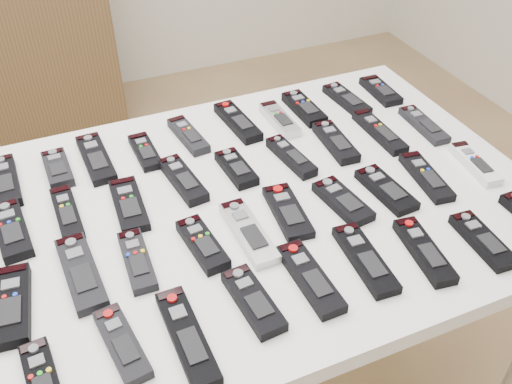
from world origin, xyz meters
name	(u,v)px	position (x,y,z in m)	size (l,w,h in m)	color
ground	(211,369)	(0.00, 0.00, 0.00)	(4.00, 4.00, 0.00)	#906649
table	(256,219)	(0.10, -0.14, 0.72)	(1.25, 0.88, 0.78)	white
remote_0	(5,182)	(-0.41, 0.13, 0.79)	(0.06, 0.18, 0.02)	black
remote_1	(58,169)	(-0.29, 0.13, 0.79)	(0.05, 0.14, 0.02)	black
remote_2	(96,158)	(-0.20, 0.14, 0.79)	(0.06, 0.20, 0.02)	black
remote_3	(145,152)	(-0.08, 0.12, 0.79)	(0.05, 0.15, 0.02)	black
remote_4	(188,135)	(0.03, 0.15, 0.79)	(0.05, 0.17, 0.02)	black
remote_5	(238,122)	(0.17, 0.16, 0.79)	(0.05, 0.19, 0.02)	black
remote_6	(280,120)	(0.28, 0.12, 0.79)	(0.05, 0.16, 0.02)	#B7B7BC
remote_7	(304,108)	(0.36, 0.15, 0.79)	(0.06, 0.16, 0.02)	black
remote_8	(347,100)	(0.50, 0.15, 0.79)	(0.05, 0.17, 0.02)	black
remote_9	(381,91)	(0.61, 0.15, 0.79)	(0.06, 0.15, 0.02)	black
remote_10	(12,230)	(-0.41, -0.05, 0.79)	(0.06, 0.17, 0.02)	black
remote_11	(67,213)	(-0.29, -0.03, 0.79)	(0.05, 0.17, 0.02)	black
remote_12	(129,205)	(-0.17, -0.06, 0.79)	(0.06, 0.17, 0.02)	black
remote_13	(183,180)	(-0.03, -0.02, 0.79)	(0.05, 0.17, 0.02)	black
remote_14	(236,168)	(0.09, -0.03, 0.79)	(0.05, 0.14, 0.02)	black
remote_15	(291,157)	(0.23, -0.04, 0.79)	(0.04, 0.17, 0.02)	black
remote_16	(336,142)	(0.36, -0.03, 0.79)	(0.05, 0.17, 0.02)	black
remote_17	(379,132)	(0.49, -0.03, 0.79)	(0.05, 0.20, 0.02)	black
remote_18	(424,125)	(0.61, -0.05, 0.79)	(0.05, 0.17, 0.02)	black
remote_19	(12,305)	(-0.42, -0.25, 0.79)	(0.06, 0.18, 0.02)	black
remote_20	(81,272)	(-0.30, -0.22, 0.79)	(0.06, 0.20, 0.02)	black
remote_21	(137,261)	(-0.19, -0.23, 0.79)	(0.05, 0.16, 0.02)	black
remote_22	(202,244)	(-0.06, -0.24, 0.79)	(0.05, 0.15, 0.02)	black
remote_23	(249,232)	(0.04, -0.24, 0.79)	(0.05, 0.20, 0.02)	#B7B7BC
remote_24	(288,212)	(0.14, -0.22, 0.79)	(0.06, 0.17, 0.02)	black
remote_25	(343,201)	(0.26, -0.23, 0.79)	(0.06, 0.15, 0.02)	black
remote_26	(386,190)	(0.37, -0.24, 0.79)	(0.06, 0.16, 0.02)	black
remote_27	(426,177)	(0.48, -0.23, 0.79)	(0.05, 0.18, 0.02)	black
remote_28	(475,164)	(0.62, -0.24, 0.79)	(0.04, 0.16, 0.02)	silver
remote_29	(43,382)	(-0.39, -0.43, 0.79)	(0.05, 0.16, 0.02)	black
remote_30	(122,344)	(-0.26, -0.41, 0.79)	(0.05, 0.16, 0.02)	black
remote_31	(187,336)	(-0.16, -0.44, 0.79)	(0.05, 0.21, 0.02)	black
remote_32	(253,301)	(-0.03, -0.41, 0.79)	(0.05, 0.16, 0.02)	black
remote_33	(310,278)	(0.09, -0.40, 0.79)	(0.05, 0.19, 0.02)	black
remote_34	(365,259)	(0.21, -0.40, 0.79)	(0.05, 0.19, 0.02)	black
remote_35	(424,251)	(0.33, -0.43, 0.79)	(0.05, 0.18, 0.02)	black
remote_36	(483,240)	(0.46, -0.45, 0.79)	(0.05, 0.16, 0.02)	black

